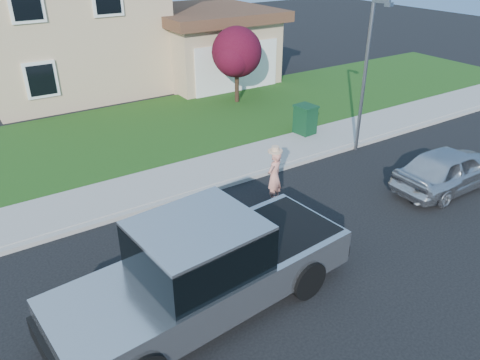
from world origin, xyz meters
The scene contains 11 objects.
ground centered at (0.00, 0.00, 0.00)m, with size 80.00×80.00×0.00m, color black.
curb centered at (1.00, 2.90, 0.06)m, with size 40.00×0.20×0.12m, color gray.
sidewalk centered at (1.00, 4.00, 0.07)m, with size 40.00×2.00×0.15m, color gray.
lawn centered at (1.00, 8.50, 0.05)m, with size 40.00×7.00×0.10m, color #123F12.
house centered at (1.31, 16.38, 3.17)m, with size 14.00×11.30×6.85m.
pickup_truck centered at (-2.22, -1.42, 0.98)m, with size 6.57×2.77×2.10m.
woman centered at (1.61, 1.40, 0.82)m, with size 0.67×0.55×1.72m.
sedan centered at (6.50, -0.87, 0.66)m, with size 1.57×3.90×1.33m, color silver.
ornamental_tree centered at (5.58, 9.54, 2.25)m, with size 2.45×2.21×3.36m.
trash_bin centered at (5.55, 4.72, 0.71)m, with size 0.75×0.84×1.10m.
street_lamp centered at (6.34, 2.70, 2.94)m, with size 0.35×0.67×5.16m.
Camera 1 is at (-5.67, -8.02, 6.85)m, focal length 35.00 mm.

